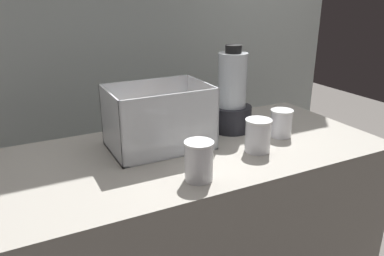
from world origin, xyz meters
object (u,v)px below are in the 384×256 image
juice_cup_carrot_left (258,137)px  blender_pitcher (232,98)px  juice_cup_mango_far_left (199,163)px  juice_cup_mango_middle (281,124)px

juice_cup_carrot_left → blender_pitcher: bearing=81.6°
juice_cup_carrot_left → juice_cup_mango_far_left: bearing=-161.4°
juice_cup_mango_far_left → juice_cup_mango_middle: 0.48m
juice_cup_carrot_left → juice_cup_mango_middle: juice_cup_carrot_left is taller
blender_pitcher → juice_cup_mango_middle: 0.22m
juice_cup_mango_far_left → juice_cup_carrot_left: juice_cup_mango_far_left is taller
juice_cup_mango_middle → blender_pitcher: bearing=131.8°
juice_cup_mango_middle → juice_cup_mango_far_left: bearing=-159.0°
juice_cup_carrot_left → juice_cup_mango_middle: bearing=25.0°
blender_pitcher → juice_cup_mango_middle: size_ratio=3.21×
juice_cup_mango_far_left → juice_cup_mango_middle: (0.45, 0.17, -0.01)m
blender_pitcher → juice_cup_mango_far_left: blender_pitcher is taller
blender_pitcher → juice_cup_carrot_left: bearing=-98.4°
blender_pitcher → juice_cup_mango_middle: blender_pitcher is taller
juice_cup_mango_far_left → blender_pitcher: bearing=45.4°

